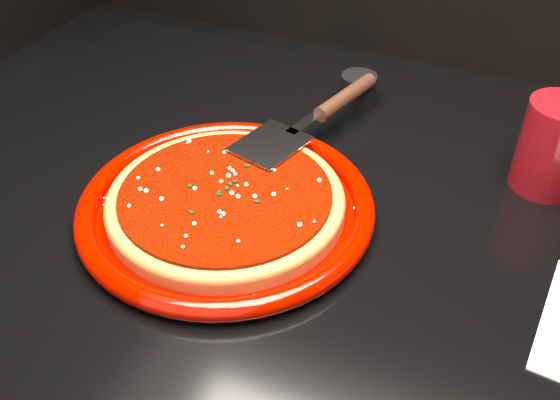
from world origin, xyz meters
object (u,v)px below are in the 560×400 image
(pizza_server, at_px, (313,117))
(ramekin, at_px, (358,88))
(cup, at_px, (554,146))
(table, at_px, (334,385))
(plate, at_px, (226,206))

(pizza_server, distance_m, ramekin, 0.15)
(ramekin, bearing_deg, cup, -22.03)
(ramekin, bearing_deg, pizza_server, -98.50)
(pizza_server, relative_size, cup, 2.69)
(table, height_order, pizza_server, pizza_server)
(table, relative_size, plate, 3.25)
(table, distance_m, ramekin, 0.49)
(table, bearing_deg, plate, -153.06)
(plate, distance_m, pizza_server, 0.20)
(table, relative_size, ramekin, 20.88)
(plate, distance_m, cup, 0.42)
(table, relative_size, pizza_server, 3.65)
(cup, distance_m, ramekin, 0.32)
(pizza_server, height_order, ramekin, pizza_server)
(plate, height_order, cup, cup)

